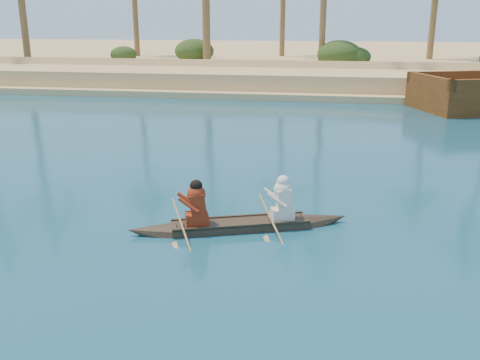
# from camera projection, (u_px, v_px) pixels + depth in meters

# --- Properties ---
(sandy_embankment) EXTENTS (150.00, 51.00, 1.50)m
(sandy_embankment) POSITION_uv_depth(u_px,v_px,m) (401.00, 61.00, 51.30)
(sandy_embankment) COLOR #DAB47B
(sandy_embankment) RESTS_ON ground
(shrub_cluster) EXTENTS (100.00, 6.00, 2.40)m
(shrub_cluster) POSITION_uv_depth(u_px,v_px,m) (426.00, 67.00, 36.60)
(shrub_cluster) COLOR #213814
(shrub_cluster) RESTS_ON ground
(canoe) EXTENTS (4.75, 2.25, 1.33)m
(canoe) POSITION_uv_depth(u_px,v_px,m) (240.00, 218.00, 11.52)
(canoe) COLOR #382F1E
(canoe) RESTS_ON ground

